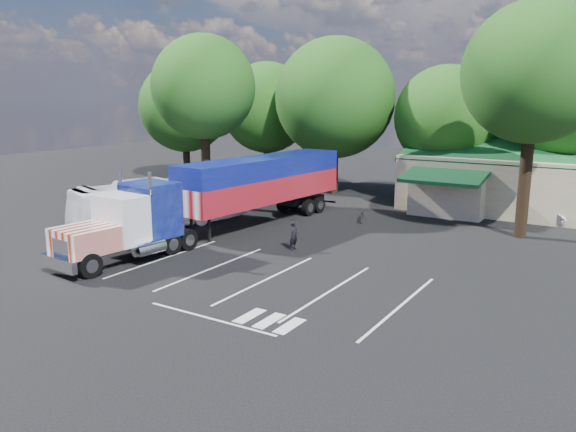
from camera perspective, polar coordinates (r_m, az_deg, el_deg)
The scene contains 12 objects.
ground at distance 32.34m, azimuth -0.82°, elevation -2.61°, with size 120.00×120.00×0.00m, color black.
tree_row_a at distance 57.89m, azimuth -10.45°, elevation 10.86°, with size 9.00×9.00×11.68m.
tree_row_b at distance 53.31m, azimuth -2.19°, elevation 10.93°, with size 8.40×8.40×11.35m.
tree_row_c at distance 47.82m, azimuth 4.81°, elevation 11.85°, with size 10.00×10.00×13.05m.
tree_row_d at distance 45.67m, azimuth 15.77°, elevation 9.61°, with size 8.00×8.00×10.60m.
tree_near_left at distance 42.40m, azimuth -8.57°, elevation 12.78°, with size 7.60×7.60×12.65m.
tree_near_right at distance 35.20m, azimuth 23.74°, elevation 13.15°, with size 8.00×8.00×13.50m.
semi_truck at distance 34.62m, azimuth -5.60°, elevation 2.66°, with size 4.81×21.82×4.54m.
woman at distance 30.42m, azimuth 0.59°, elevation -2.00°, with size 0.58×0.38×1.59m, color black.
bicycle at distance 37.65m, azimuth 7.55°, elevation 0.10°, with size 0.60×1.71×0.90m, color black.
tour_bus at distance 36.30m, azimuth -12.77°, elevation 1.25°, with size 2.63×11.25×3.13m, color white.
silver_sedan at distance 41.06m, azimuth 24.53°, elevation 0.38°, with size 1.37×3.94×1.30m, color #AFB2B7.
Camera 1 is at (17.03, -26.24, 8.20)m, focal length 35.00 mm.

